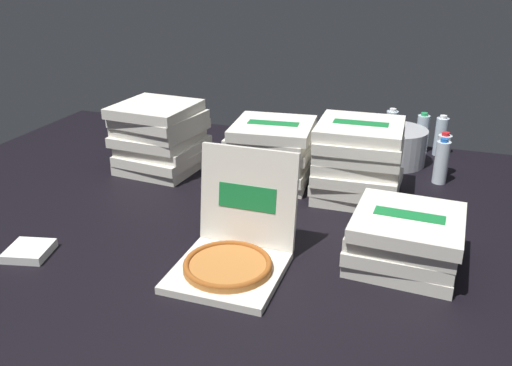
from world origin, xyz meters
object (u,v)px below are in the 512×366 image
pizza_stack_right_far (272,152)px  pizza_stack_center_far (358,161)px  pizza_stack_right_mid (160,137)px  water_bottle_4 (441,162)px  open_pizza_box (234,247)px  water_bottle_6 (441,136)px  water_bottle_5 (391,129)px  water_bottle_1 (381,161)px  water_bottle_0 (350,134)px  water_bottle_2 (443,155)px  pizza_stack_right_near (405,239)px  ice_bucket (394,146)px  water_bottle_3 (422,133)px  napkin_pile (29,251)px

pizza_stack_right_far → pizza_stack_center_far: (0.40, -0.04, 0.02)m
pizza_stack_right_mid → water_bottle_4: size_ratio=1.92×
open_pizza_box → water_bottle_6: open_pizza_box is taller
open_pizza_box → water_bottle_4: 1.17m
water_bottle_4 → water_bottle_5: 0.52m
pizza_stack_right_mid → water_bottle_5: (1.02, 0.70, -0.06)m
water_bottle_1 → water_bottle_6: size_ratio=1.00×
open_pizza_box → pizza_stack_right_far: (-0.11, 0.75, 0.06)m
water_bottle_0 → water_bottle_4: 0.54m
pizza_stack_center_far → water_bottle_0: (-0.13, 0.55, -0.06)m
pizza_stack_right_mid → water_bottle_4: bearing=11.5°
pizza_stack_center_far → water_bottle_1: pizza_stack_center_far is taller
water_bottle_0 → water_bottle_2: 0.50m
pizza_stack_right_near → water_bottle_0: (-0.37, 1.05, 0.01)m
water_bottle_4 → pizza_stack_right_far: bearing=-162.7°
water_bottle_1 → pizza_stack_center_far: bearing=-112.0°
water_bottle_5 → water_bottle_6: bearing=-11.1°
ice_bucket → water_bottle_4: size_ratio=1.47×
pizza_stack_right_far → pizza_stack_center_far: 0.40m
pizza_stack_center_far → ice_bucket: bearing=76.9°
open_pizza_box → ice_bucket: open_pizza_box is taller
open_pizza_box → water_bottle_0: size_ratio=1.92×
water_bottle_0 → water_bottle_6: (0.45, 0.11, 0.00)m
open_pizza_box → water_bottle_3: 1.49m
pizza_stack_right_near → pizza_stack_center_far: 0.56m
pizza_stack_right_far → napkin_pile: size_ratio=2.78×
pizza_stack_right_near → water_bottle_3: water_bottle_3 is taller
water_bottle_2 → water_bottle_5: size_ratio=1.00×
pizza_stack_right_near → open_pizza_box: bearing=-158.5°
water_bottle_2 → napkin_pile: water_bottle_2 is taller
ice_bucket → open_pizza_box: bearing=-108.8°
open_pizza_box → water_bottle_3: open_pizza_box is taller
pizza_stack_right_mid → water_bottle_2: (1.29, 0.36, -0.06)m
open_pizza_box → water_bottle_4: open_pizza_box is taller
pizza_stack_right_mid → water_bottle_5: size_ratio=1.92×
water_bottle_2 → water_bottle_5: (-0.27, 0.34, 0.00)m
water_bottle_4 → pizza_stack_center_far: bearing=-141.1°
pizza_stack_right_near → water_bottle_2: bearing=83.4°
water_bottle_4 → water_bottle_6: 0.39m
ice_bucket → water_bottle_3: bearing=60.4°
water_bottle_3 → water_bottle_4: (0.11, -0.41, 0.00)m
pizza_stack_right_mid → napkin_pile: size_ratio=2.87×
water_bottle_2 → water_bottle_3: bearing=109.5°
pizza_stack_right_mid → napkin_pile: (-0.05, -0.89, -0.15)m
water_bottle_0 → ice_bucket: bearing=-19.2°
pizza_stack_right_near → pizza_stack_center_far: bearing=115.7°
pizza_stack_right_far → water_bottle_2: size_ratio=1.86×
water_bottle_5 → pizza_stack_right_near: bearing=-81.9°
pizza_stack_center_far → water_bottle_4: pizza_stack_center_far is taller
water_bottle_1 → water_bottle_5: size_ratio=1.00×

